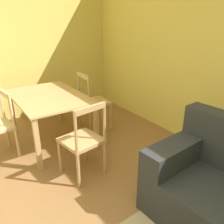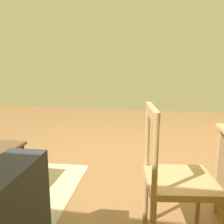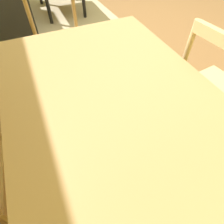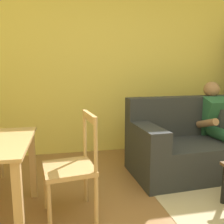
# 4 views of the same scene
# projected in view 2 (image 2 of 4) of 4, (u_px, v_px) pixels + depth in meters

# --- Properties ---
(ground_plane) EXTENTS (8.02, 8.02, 0.00)m
(ground_plane) POSITION_uv_depth(u_px,v_px,m) (97.00, 172.00, 2.60)
(ground_plane) COLOR brown
(dining_chair_facing_couch) EXTENTS (0.47, 0.47, 0.92)m
(dining_chair_facing_couch) POSITION_uv_depth(u_px,v_px,m) (175.00, 180.00, 1.47)
(dining_chair_facing_couch) COLOR tan
(dining_chair_facing_couch) RESTS_ON ground_plane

